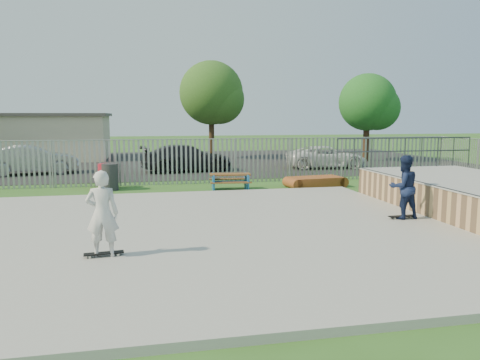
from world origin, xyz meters
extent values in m
plane|color=#305A1F|center=(0.00, 0.00, 0.00)|extent=(120.00, 120.00, 0.00)
cube|color=#9E9E99|center=(0.00, 0.00, 0.07)|extent=(15.00, 12.00, 0.15)
cube|color=tan|center=(9.50, 1.00, 0.53)|extent=(4.00, 7.00, 1.05)
cube|color=#9E9E99|center=(9.50, 1.00, 1.07)|extent=(4.05, 7.05, 0.04)
cylinder|color=#383A3F|center=(7.52, 1.00, 1.08)|extent=(0.06, 7.00, 0.06)
cube|color=brown|center=(2.99, 6.85, 0.66)|extent=(1.69, 0.79, 0.05)
cube|color=brown|center=(2.94, 6.31, 0.40)|extent=(1.66, 0.41, 0.05)
cube|color=brown|center=(3.04, 7.39, 0.40)|extent=(1.66, 0.41, 0.05)
cube|color=#14528B|center=(2.99, 6.85, 0.34)|extent=(1.57, 1.41, 0.67)
cube|color=brown|center=(6.73, 7.02, 0.22)|extent=(2.31, 1.38, 0.44)
cylinder|color=#A3192A|center=(-2.00, 8.45, 0.52)|extent=(0.62, 0.62, 1.04)
cylinder|color=#29282B|center=(-1.79, 7.88, 0.54)|extent=(0.65, 0.65, 1.09)
cube|color=black|center=(0.00, 19.00, 0.01)|extent=(40.00, 18.00, 0.02)
imported|color=#A5A4A9|center=(-6.11, 14.05, 0.77)|extent=(4.81, 2.59, 1.50)
imported|color=black|center=(1.88, 13.72, 0.74)|extent=(5.18, 2.67, 1.44)
imported|color=white|center=(9.93, 13.76, 0.66)|extent=(4.74, 2.48, 1.27)
cube|color=beige|center=(-8.00, 23.00, 1.50)|extent=(10.00, 6.00, 3.00)
cube|color=#4C4742|center=(-8.00, 23.00, 3.10)|extent=(10.40, 6.40, 0.20)
cylinder|color=#3D2B18|center=(4.25, 20.98, 1.97)|extent=(0.38, 0.38, 3.94)
sphere|color=#2E541D|center=(4.25, 20.98, 4.60)|extent=(4.41, 4.41, 4.41)
cylinder|color=#3E2718|center=(14.09, 17.20, 1.67)|extent=(0.40, 0.40, 3.35)
sphere|color=#1E591E|center=(14.09, 17.20, 3.91)|extent=(3.75, 3.75, 3.75)
cube|color=black|center=(6.70, 0.06, 0.21)|extent=(0.81, 0.25, 0.02)
cube|color=black|center=(-1.25, -1.98, 0.21)|extent=(0.82, 0.28, 0.02)
imported|color=#141F41|center=(6.70, 0.06, 1.04)|extent=(0.91, 0.73, 1.79)
imported|color=silver|center=(-1.25, -1.98, 1.04)|extent=(0.68, 0.47, 1.79)
camera|label=1|loc=(-0.37, -11.68, 3.02)|focal=35.00mm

